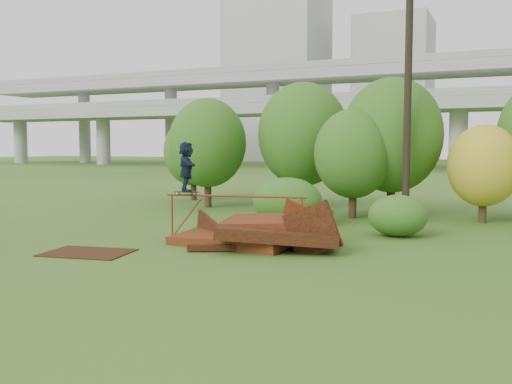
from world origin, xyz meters
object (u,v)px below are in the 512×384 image
at_px(scrap_pile, 258,234).
at_px(flat_plate, 88,253).
at_px(skater, 186,167).
at_px(utility_pole, 408,82).

distance_m(scrap_pile, flat_plate, 4.89).
height_order(skater, flat_plate, skater).
height_order(flat_plate, utility_pole, utility_pole).
xyz_separation_m(skater, utility_pole, (5.73, 6.65, 3.05)).
bearing_deg(skater, scrap_pile, -130.40).
bearing_deg(flat_plate, skater, 67.65).
xyz_separation_m(scrap_pile, skater, (-2.59, 0.23, 1.97)).
relative_size(scrap_pile, utility_pole, 0.51).
distance_m(skater, utility_pole, 9.29).
height_order(scrap_pile, skater, skater).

